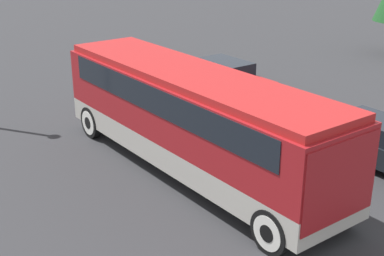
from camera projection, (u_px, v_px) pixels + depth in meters
ground_plane at (192, 171)px, 16.84m from camera, size 120.00×120.00×0.00m
tour_bus at (194, 113)px, 16.06m from camera, size 11.19×2.69×3.23m
parked_car_near at (226, 77)px, 24.40m from camera, size 4.74×1.90×1.46m
parked_car_mid at (381, 143)px, 17.04m from camera, size 4.76×1.82×1.50m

